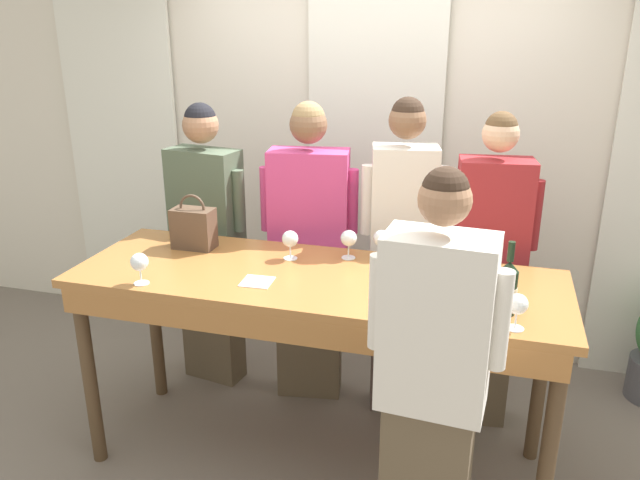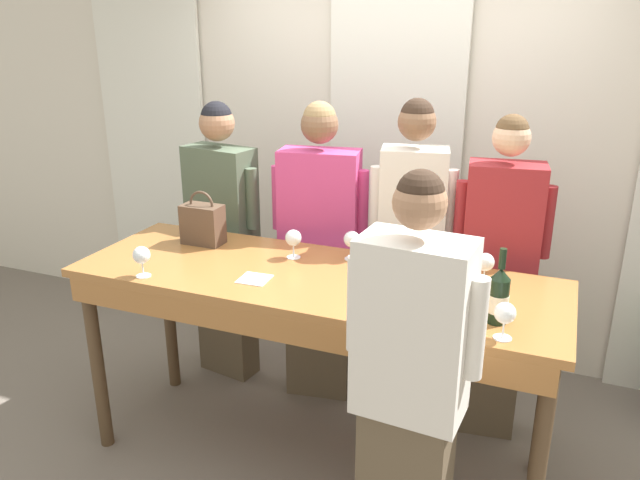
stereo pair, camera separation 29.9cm
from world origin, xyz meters
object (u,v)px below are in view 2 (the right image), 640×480
(wine_glass_front_right, at_px, (505,314))
(guest_olive_jacket, at_px, (223,240))
(handbag, at_px, (203,223))
(guest_cream_sweater, at_px, (410,259))
(guest_pink_top, at_px, (320,253))
(tasting_bar, at_px, (311,301))
(wine_glass_center_right, at_px, (142,256))
(host_pouring, at_px, (409,398))
(wine_glass_front_left, at_px, (385,241))
(wine_glass_center_mid, at_px, (293,239))
(guest_striped_shirt, at_px, (497,279))
(wine_bottle, at_px, (499,296))
(wine_glass_center_left, at_px, (485,263))
(wine_glass_front_mid, at_px, (352,240))

(wine_glass_front_right, bearing_deg, guest_olive_jacket, 152.60)
(handbag, height_order, guest_cream_sweater, guest_cream_sweater)
(handbag, bearing_deg, guest_pink_top, 39.40)
(tasting_bar, xyz_separation_m, wine_glass_center_right, (-0.74, -0.29, 0.23))
(wine_glass_center_right, height_order, host_pouring, host_pouring)
(wine_glass_front_left, distance_m, guest_cream_sweater, 0.36)
(tasting_bar, bearing_deg, wine_glass_center_mid, 132.23)
(wine_glass_center_mid, distance_m, wine_glass_center_right, 0.74)
(tasting_bar, xyz_separation_m, guest_striped_shirt, (0.79, 0.64, -0.01))
(wine_glass_front_left, relative_size, guest_olive_jacket, 0.08)
(wine_bottle, height_order, guest_striped_shirt, guest_striped_shirt)
(handbag, bearing_deg, guest_olive_jacket, 107.60)
(wine_glass_front_left, xyz_separation_m, wine_glass_center_left, (0.51, -0.11, -0.00))
(tasting_bar, xyz_separation_m, handbag, (-0.73, 0.22, 0.24))
(handbag, bearing_deg, wine_glass_front_left, 7.02)
(handbag, bearing_deg, wine_bottle, -12.94)
(wine_glass_front_left, bearing_deg, wine_glass_front_mid, -163.70)
(wine_glass_center_left, bearing_deg, wine_glass_front_left, 167.30)
(guest_olive_jacket, bearing_deg, wine_glass_front_mid, -19.79)
(wine_glass_center_mid, height_order, guest_olive_jacket, guest_olive_jacket)
(wine_bottle, distance_m, handbag, 1.64)
(wine_bottle, distance_m, guest_cream_sweater, 0.98)
(handbag, height_order, wine_glass_front_mid, handbag)
(wine_glass_center_right, height_order, guest_cream_sweater, guest_cream_sweater)
(handbag, bearing_deg, host_pouring, -30.12)
(guest_olive_jacket, xyz_separation_m, guest_cream_sweater, (1.18, 0.00, 0.04))
(handbag, xyz_separation_m, wine_glass_front_right, (1.63, -0.50, -0.01))
(guest_pink_top, xyz_separation_m, guest_cream_sweater, (0.54, 0.00, 0.04))
(wine_glass_center_mid, xyz_separation_m, guest_striped_shirt, (0.97, 0.43, -0.24))
(handbag, xyz_separation_m, wine_glass_center_right, (-0.02, -0.51, -0.01))
(wine_glass_center_left, distance_m, host_pouring, 0.84)
(wine_glass_front_right, height_order, wine_glass_center_mid, same)
(tasting_bar, bearing_deg, handbag, 163.32)
(wine_glass_center_left, relative_size, host_pouring, 0.09)
(wine_bottle, bearing_deg, wine_glass_center_right, -175.06)
(wine_bottle, height_order, wine_glass_front_mid, wine_bottle)
(tasting_bar, distance_m, wine_glass_center_right, 0.83)
(wine_glass_center_right, bearing_deg, wine_glass_front_right, 0.30)
(handbag, distance_m, wine_glass_center_left, 1.49)
(wine_bottle, xyz_separation_m, wine_glass_center_left, (-0.10, 0.37, -0.01))
(tasting_bar, distance_m, wine_glass_front_right, 0.98)
(guest_striped_shirt, bearing_deg, wine_glass_center_right, -148.89)
(handbag, xyz_separation_m, wine_glass_center_left, (1.49, 0.01, -0.01))
(wine_glass_front_mid, distance_m, wine_glass_center_left, 0.67)
(wine_bottle, distance_m, wine_glass_center_mid, 1.11)
(handbag, relative_size, guest_pink_top, 0.16)
(handbag, bearing_deg, wine_glass_center_right, -91.99)
(wine_bottle, distance_m, wine_glass_front_right, 0.14)
(tasting_bar, height_order, wine_bottle, wine_bottle)
(guest_olive_jacket, relative_size, host_pouring, 1.01)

